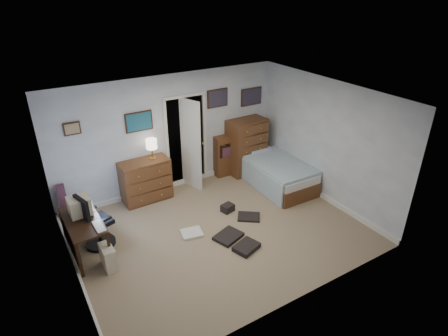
# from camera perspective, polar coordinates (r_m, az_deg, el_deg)

# --- Properties ---
(floor) EXTENTS (5.00, 4.00, 0.02)m
(floor) POSITION_cam_1_polar(r_m,az_deg,el_deg) (7.01, -0.78, -9.65)
(floor) COLOR gray
(floor) RESTS_ON ground
(computer_desk) EXTENTS (0.57, 1.18, 0.67)m
(computer_desk) POSITION_cam_1_polar(r_m,az_deg,el_deg) (6.62, -21.26, -8.63)
(computer_desk) COLOR black
(computer_desk) RESTS_ON floor
(crt_monitor) EXTENTS (0.36, 0.33, 0.32)m
(crt_monitor) POSITION_cam_1_polar(r_m,az_deg,el_deg) (6.59, -21.13, -5.44)
(crt_monitor) COLOR beige
(crt_monitor) RESTS_ON computer_desk
(keyboard) EXTENTS (0.14, 0.36, 0.02)m
(keyboard) POSITION_cam_1_polar(r_m,az_deg,el_deg) (6.27, -18.52, -8.43)
(keyboard) COLOR beige
(keyboard) RESTS_ON computer_desk
(pc_tower) EXTENTS (0.20, 0.38, 0.40)m
(pc_tower) POSITION_cam_1_polar(r_m,az_deg,el_deg) (6.40, -17.24, -12.82)
(pc_tower) COLOR beige
(pc_tower) RESTS_ON floor
(office_chair) EXTENTS (0.62, 0.62, 1.04)m
(office_chair) POSITION_cam_1_polar(r_m,az_deg,el_deg) (6.79, -19.10, -8.46)
(office_chair) COLOR black
(office_chair) RESTS_ON floor
(media_stack) EXTENTS (0.16, 0.16, 0.74)m
(media_stack) POSITION_cam_1_polar(r_m,az_deg,el_deg) (7.75, -23.27, -4.88)
(media_stack) COLOR maroon
(media_stack) RESTS_ON floor
(low_dresser) EXTENTS (1.01, 0.53, 0.88)m
(low_dresser) POSITION_cam_1_polar(r_m,az_deg,el_deg) (7.90, -11.86, -1.84)
(low_dresser) COLOR brown
(low_dresser) RESTS_ON floor
(table_lamp) EXTENTS (0.23, 0.23, 0.43)m
(table_lamp) POSITION_cam_1_polar(r_m,az_deg,el_deg) (7.64, -10.99, 3.53)
(table_lamp) COLOR gold
(table_lamp) RESTS_ON low_dresser
(doorway) EXTENTS (0.96, 1.12, 2.05)m
(doorway) POSITION_cam_1_polar(r_m,az_deg,el_deg) (8.43, -6.69, 4.67)
(doorway) COLOR black
(doorway) RESTS_ON floor
(tall_dresser) EXTENTS (0.92, 0.58, 1.31)m
(tall_dresser) POSITION_cam_1_polar(r_m,az_deg,el_deg) (8.81, 3.42, 3.34)
(tall_dresser) COLOR brown
(tall_dresser) RESTS_ON floor
(headboard_bookcase) EXTENTS (1.09, 0.31, 0.97)m
(headboard_bookcase) POSITION_cam_1_polar(r_m,az_deg,el_deg) (8.83, 1.80, 2.46)
(headboard_bookcase) COLOR brown
(headboard_bookcase) RESTS_ON floor
(bed) EXTENTS (1.08, 1.94, 0.63)m
(bed) POSITION_cam_1_polar(r_m,az_deg,el_deg) (8.44, 7.78, -0.64)
(bed) COLOR brown
(bed) RESTS_ON floor
(wall_posters) EXTENTS (4.38, 0.04, 0.60)m
(wall_posters) POSITION_cam_1_polar(r_m,az_deg,el_deg) (8.02, -4.62, 9.25)
(wall_posters) COLOR #331E11
(wall_posters) RESTS_ON floor
(floor_clutter) EXTENTS (1.67, 1.51, 0.15)m
(floor_clutter) POSITION_cam_1_polar(r_m,az_deg,el_deg) (6.95, 0.98, -9.55)
(floor_clutter) COLOR black
(floor_clutter) RESTS_ON floor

